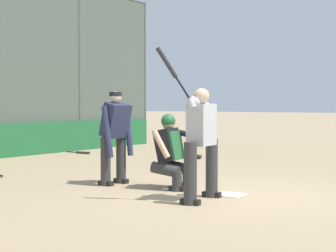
{
  "coord_description": "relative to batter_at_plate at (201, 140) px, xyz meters",
  "views": [
    {
      "loc": [
        7.69,
        3.94,
        1.41
      ],
      "look_at": [
        0.21,
        -1.0,
        1.05
      ],
      "focal_mm": 60.0,
      "sensor_mm": 36.0,
      "label": 1
    }
  ],
  "objects": [
    {
      "name": "ground_plane",
      "position": [
        -0.7,
        0.1,
        -0.89
      ],
      "size": [
        160.0,
        160.0,
        0.0
      ],
      "primitive_type": "plane",
      "color": "tan"
    },
    {
      "name": "home_plate_marker",
      "position": [
        -0.7,
        0.1,
        -0.88
      ],
      "size": [
        0.43,
        0.43,
        0.01
      ],
      "primitive_type": "cube",
      "color": "white",
      "rests_on": "ground_plane"
    },
    {
      "name": "batter_at_plate",
      "position": [
        0.0,
        0.0,
        0.0
      ],
      "size": [
        1.08,
        0.59,
        2.2
      ],
      "rotation": [
        0.0,
        0.0,
        0.09
      ],
      "color": "#333333",
      "rests_on": "ground_plane"
    },
    {
      "name": "catcher_behind_plate",
      "position": [
        -0.76,
        -0.98,
        -0.25
      ],
      "size": [
        0.69,
        0.8,
        1.24
      ],
      "rotation": [
        0.0,
        0.0,
        0.15
      ],
      "color": "#333333",
      "rests_on": "ground_plane"
    },
    {
      "name": "umpire_home",
      "position": [
        -0.61,
        -2.07,
        -0.02
      ],
      "size": [
        0.66,
        0.44,
        1.62
      ],
      "rotation": [
        0.0,
        0.0,
        -0.1
      ],
      "color": "#333333",
      "rests_on": "ground_plane"
    },
    {
      "name": "spare_bat_near_backstop",
      "position": [
        -4.8,
        -6.68,
        -0.86
      ],
      "size": [
        0.09,
        0.82,
        0.07
      ],
      "rotation": [
        0.0,
        0.0,
        1.62
      ],
      "color": "black",
      "rests_on": "ground_plane"
    },
    {
      "name": "fielding_glove_on_dirt",
      "position": [
        -5.38,
        -3.21,
        -0.84
      ],
      "size": [
        0.29,
        0.22,
        0.11
      ],
      "color": "black",
      "rests_on": "ground_plane"
    }
  ]
}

